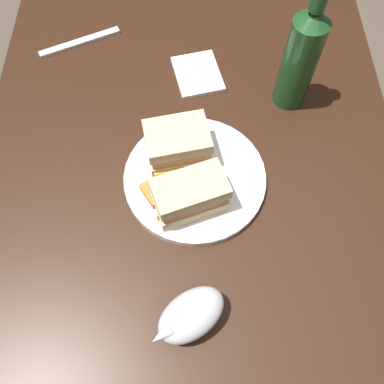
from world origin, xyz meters
name	(u,v)px	position (x,y,z in m)	size (l,w,h in m)	color
ground_plane	(191,304)	(0.00, 0.00, 0.00)	(6.00, 6.00, 0.00)	#4C4238
dining_table	(190,276)	(0.00, 0.00, 0.37)	(1.21, 0.78, 0.75)	black
plate	(194,178)	(-0.08, 0.01, 0.75)	(0.25, 0.25, 0.02)	white
sandwich_half_left	(177,144)	(-0.12, -0.02, 0.80)	(0.10, 0.12, 0.07)	#CCB284
sandwich_half_right	(189,195)	(-0.02, 0.00, 0.80)	(0.10, 0.13, 0.07)	#CCB284
potato_wedge_front	(170,213)	(0.00, -0.03, 0.77)	(0.04, 0.02, 0.02)	gold
potato_wedge_middle	(155,148)	(-0.13, -0.06, 0.77)	(0.05, 0.02, 0.02)	gold
potato_wedge_back	(171,196)	(-0.03, -0.03, 0.77)	(0.06, 0.02, 0.02)	#AD702D
potato_wedge_left_edge	(150,194)	(-0.04, -0.07, 0.77)	(0.05, 0.02, 0.02)	#AD702D
potato_wedge_right_edge	(167,170)	(-0.09, -0.04, 0.77)	(0.05, 0.02, 0.02)	#B77F33
gravy_boat	(190,316)	(0.17, 0.00, 0.79)	(0.12, 0.13, 0.06)	#B7B7BC
cider_bottle	(300,56)	(-0.26, 0.20, 0.86)	(0.06, 0.06, 0.28)	#19421E
napkin	(197,74)	(-0.33, 0.02, 0.75)	(0.11, 0.09, 0.01)	white
fork	(79,42)	(-0.42, -0.24, 0.75)	(0.18, 0.02, 0.01)	silver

